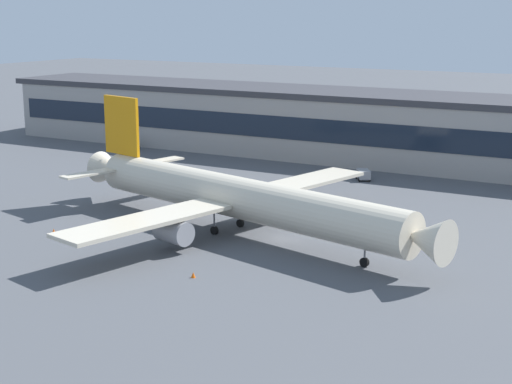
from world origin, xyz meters
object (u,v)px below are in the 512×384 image
(baggage_tug, at_px, (363,174))
(traffic_cone_1, at_px, (193,275))
(follow_me_car, at_px, (127,145))
(traffic_cone_0, at_px, (54,231))
(airliner, at_px, (236,197))

(baggage_tug, relative_size, traffic_cone_1, 6.36)
(baggage_tug, relative_size, follow_me_car, 0.89)
(follow_me_car, relative_size, traffic_cone_1, 7.15)
(follow_me_car, relative_size, traffic_cone_0, 8.06)
(baggage_tug, bearing_deg, follow_me_car, 175.48)
(baggage_tug, xyz_separation_m, traffic_cone_1, (2.64, -58.09, -0.76))
(airliner, relative_size, follow_me_car, 13.22)
(traffic_cone_0, relative_size, traffic_cone_1, 0.89)
(traffic_cone_0, xyz_separation_m, traffic_cone_1, (26.45, -5.98, 0.04))
(traffic_cone_1, bearing_deg, follow_me_car, 133.08)
(airliner, relative_size, traffic_cone_0, 106.65)
(airliner, relative_size, traffic_cone_1, 94.53)
(airliner, height_order, follow_me_car, airliner)
(airliner, distance_m, traffic_cone_1, 19.17)
(follow_me_car, bearing_deg, airliner, -39.79)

